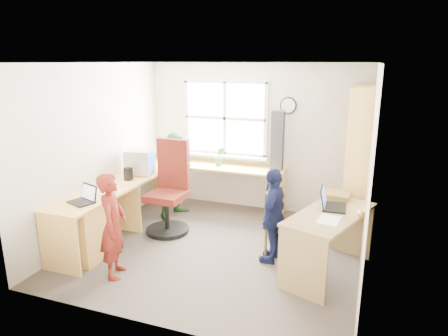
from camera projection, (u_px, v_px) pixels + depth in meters
name	position (u px, v px, depth m)	size (l,w,h in m)	color
room	(221.00, 158.00, 5.09)	(3.64, 3.44, 2.44)	#433C35
l_desk	(119.00, 212.00, 5.37)	(2.38, 2.95, 0.75)	#FFC765
right_desk	(329.00, 230.00, 4.57)	(1.00, 1.43, 0.75)	#A48852
bookshelf	(357.00, 165.00, 5.59)	(0.30, 1.02, 2.10)	#FFC765
swivel_chair	(170.00, 193.00, 5.77)	(0.63, 0.63, 1.33)	black
wooden_chair	(280.00, 221.00, 5.02)	(0.48, 0.48, 0.86)	#4E421A
crt_monitor	(140.00, 162.00, 6.04)	(0.44, 0.41, 0.38)	#B3B2B7
laptop_left	(84.00, 198.00, 4.87)	(0.38, 0.34, 0.21)	black
laptop_right	(330.00, 203.00, 4.67)	(0.31, 0.37, 0.25)	black
speaker_a	(128.00, 174.00, 5.75)	(0.10, 0.10, 0.19)	black
speaker_b	(149.00, 164.00, 6.28)	(0.11, 0.11, 0.19)	black
cd_tower	(277.00, 141.00, 6.21)	(0.19, 0.17, 0.93)	black
game_box	(337.00, 195.00, 5.03)	(0.35, 0.35, 0.06)	red
paper_a	(104.00, 190.00, 5.31)	(0.25, 0.33, 0.00)	white
paper_b	(329.00, 220.00, 4.32)	(0.26, 0.34, 0.00)	white
potted_plant	(220.00, 156.00, 6.53)	(0.17, 0.14, 0.31)	#28662F
person_red	(113.00, 226.00, 4.52)	(0.45, 0.29, 1.23)	maroon
person_green	(178.00, 175.00, 6.34)	(0.65, 0.51, 1.34)	#2B692A
person_navy	(273.00, 215.00, 4.87)	(0.70, 0.29, 1.19)	#151C42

